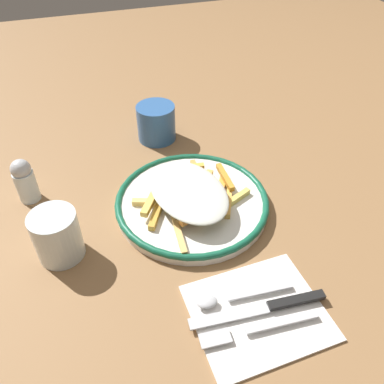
{
  "coord_description": "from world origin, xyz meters",
  "views": [
    {
      "loc": [
        -0.52,
        0.18,
        0.51
      ],
      "look_at": [
        0.0,
        0.0,
        0.04
      ],
      "focal_mm": 36.18,
      "sensor_mm": 36.0,
      "label": 1
    }
  ],
  "objects_px": {
    "water_glass": "(57,236)",
    "coffee_mug": "(155,122)",
    "napkin": "(258,312)",
    "salt_shaker": "(25,180)",
    "spoon": "(228,298)",
    "knife": "(270,306)",
    "plate": "(192,202)",
    "fork": "(259,328)",
    "fries_heap": "(190,192)"
  },
  "relations": [
    {
      "from": "fork",
      "to": "coffee_mug",
      "type": "height_order",
      "value": "coffee_mug"
    },
    {
      "from": "napkin",
      "to": "salt_shaker",
      "type": "height_order",
      "value": "salt_shaker"
    },
    {
      "from": "spoon",
      "to": "salt_shaker",
      "type": "relative_size",
      "value": 1.66
    },
    {
      "from": "spoon",
      "to": "water_glass",
      "type": "xyz_separation_m",
      "value": [
        0.18,
        0.23,
        0.03
      ]
    },
    {
      "from": "napkin",
      "to": "salt_shaker",
      "type": "relative_size",
      "value": 2.09
    },
    {
      "from": "fork",
      "to": "spoon",
      "type": "xyz_separation_m",
      "value": [
        0.06,
        0.02,
        0.0
      ]
    },
    {
      "from": "spoon",
      "to": "coffee_mug",
      "type": "xyz_separation_m",
      "value": [
        0.48,
        -0.02,
        0.03
      ]
    },
    {
      "from": "plate",
      "to": "coffee_mug",
      "type": "height_order",
      "value": "coffee_mug"
    },
    {
      "from": "fork",
      "to": "knife",
      "type": "relative_size",
      "value": 0.84
    },
    {
      "from": "napkin",
      "to": "coffee_mug",
      "type": "relative_size",
      "value": 1.65
    },
    {
      "from": "napkin",
      "to": "water_glass",
      "type": "xyz_separation_m",
      "value": [
        0.21,
        0.26,
        0.04
      ]
    },
    {
      "from": "plate",
      "to": "fries_heap",
      "type": "bearing_deg",
      "value": 119.15
    },
    {
      "from": "plate",
      "to": "fork",
      "type": "height_order",
      "value": "plate"
    },
    {
      "from": "coffee_mug",
      "to": "salt_shaker",
      "type": "distance_m",
      "value": 0.32
    },
    {
      "from": "plate",
      "to": "spoon",
      "type": "distance_m",
      "value": 0.22
    },
    {
      "from": "fork",
      "to": "knife",
      "type": "distance_m",
      "value": 0.04
    },
    {
      "from": "knife",
      "to": "water_glass",
      "type": "distance_m",
      "value": 0.36
    },
    {
      "from": "knife",
      "to": "salt_shaker",
      "type": "distance_m",
      "value": 0.5
    },
    {
      "from": "knife",
      "to": "coffee_mug",
      "type": "xyz_separation_m",
      "value": [
        0.51,
        0.04,
        0.03
      ]
    },
    {
      "from": "water_glass",
      "to": "coffee_mug",
      "type": "relative_size",
      "value": 0.76
    },
    {
      "from": "fries_heap",
      "to": "water_glass",
      "type": "xyz_separation_m",
      "value": [
        -0.03,
        0.24,
        0.0
      ]
    },
    {
      "from": "plate",
      "to": "salt_shaker",
      "type": "height_order",
      "value": "salt_shaker"
    },
    {
      "from": "napkin",
      "to": "salt_shaker",
      "type": "distance_m",
      "value": 0.49
    },
    {
      "from": "spoon",
      "to": "water_glass",
      "type": "distance_m",
      "value": 0.29
    },
    {
      "from": "spoon",
      "to": "coffee_mug",
      "type": "height_order",
      "value": "coffee_mug"
    },
    {
      "from": "spoon",
      "to": "salt_shaker",
      "type": "bearing_deg",
      "value": 38.58
    },
    {
      "from": "fries_heap",
      "to": "knife",
      "type": "relative_size",
      "value": 1.1
    },
    {
      "from": "fries_heap",
      "to": "spoon",
      "type": "bearing_deg",
      "value": 176.88
    },
    {
      "from": "napkin",
      "to": "plate",
      "type": "bearing_deg",
      "value": 3.92
    },
    {
      "from": "spoon",
      "to": "water_glass",
      "type": "height_order",
      "value": "water_glass"
    },
    {
      "from": "coffee_mug",
      "to": "napkin",
      "type": "bearing_deg",
      "value": -177.85
    },
    {
      "from": "plate",
      "to": "fries_heap",
      "type": "distance_m",
      "value": 0.03
    },
    {
      "from": "fries_heap",
      "to": "water_glass",
      "type": "bearing_deg",
      "value": 98.11
    },
    {
      "from": "fork",
      "to": "spoon",
      "type": "distance_m",
      "value": 0.06
    },
    {
      "from": "napkin",
      "to": "spoon",
      "type": "distance_m",
      "value": 0.05
    },
    {
      "from": "water_glass",
      "to": "knife",
      "type": "bearing_deg",
      "value": -127.14
    },
    {
      "from": "water_glass",
      "to": "salt_shaker",
      "type": "xyz_separation_m",
      "value": [
        0.17,
        0.05,
        0.0
      ]
    },
    {
      "from": "plate",
      "to": "fork",
      "type": "relative_size",
      "value": 1.66
    },
    {
      "from": "fries_heap",
      "to": "fork",
      "type": "xyz_separation_m",
      "value": [
        -0.27,
        -0.01,
        -0.03
      ]
    },
    {
      "from": "knife",
      "to": "salt_shaker",
      "type": "bearing_deg",
      "value": 41.01
    },
    {
      "from": "fork",
      "to": "knife",
      "type": "xyz_separation_m",
      "value": [
        0.03,
        -0.03,
        0.0
      ]
    },
    {
      "from": "fries_heap",
      "to": "salt_shaker",
      "type": "relative_size",
      "value": 2.51
    },
    {
      "from": "spoon",
      "to": "coffee_mug",
      "type": "bearing_deg",
      "value": -1.89
    },
    {
      "from": "coffee_mug",
      "to": "plate",
      "type": "bearing_deg",
      "value": -179.57
    },
    {
      "from": "knife",
      "to": "water_glass",
      "type": "relative_size",
      "value": 2.39
    },
    {
      "from": "plate",
      "to": "water_glass",
      "type": "height_order",
      "value": "water_glass"
    },
    {
      "from": "fork",
      "to": "salt_shaker",
      "type": "xyz_separation_m",
      "value": [
        0.4,
        0.3,
        0.04
      ]
    },
    {
      "from": "fries_heap",
      "to": "napkin",
      "type": "height_order",
      "value": "fries_heap"
    },
    {
      "from": "plate",
      "to": "knife",
      "type": "bearing_deg",
      "value": -171.87
    },
    {
      "from": "fries_heap",
      "to": "coffee_mug",
      "type": "relative_size",
      "value": 1.99
    }
  ]
}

